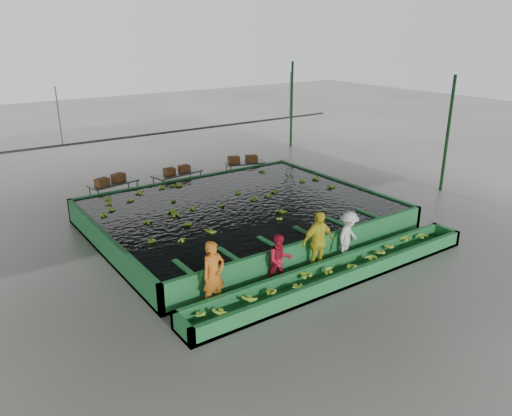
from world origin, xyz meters
TOP-DOWN VIEW (x-y plane):
  - ground at (0.00, 0.00)m, footprint 80.00×80.00m
  - shed_roof at (0.00, 0.00)m, footprint 20.00×22.00m
  - shed_posts at (0.00, 0.00)m, footprint 20.00×22.00m
  - flotation_tank at (0.00, 1.50)m, footprint 10.00×8.00m
  - tank_water at (0.00, 1.50)m, footprint 9.70×7.70m
  - sorting_trough at (0.00, -3.60)m, footprint 10.00×1.00m
  - cableway_rail at (0.00, 5.00)m, footprint 0.08×0.08m
  - rail_hanger_left at (-5.00, 5.00)m, footprint 0.04×0.04m
  - rail_hanger_right at (5.00, 5.00)m, footprint 0.04×0.04m
  - worker_a at (-3.61, -2.80)m, footprint 0.72×0.52m
  - worker_b at (-1.50, -2.80)m, footprint 0.86×0.76m
  - worker_c at (-0.10, -2.80)m, footprint 1.14×0.54m
  - worker_d at (1.14, -2.80)m, footprint 1.19×0.95m
  - packing_table_left at (-2.85, 6.57)m, footprint 2.08×1.15m
  - packing_table_mid at (-0.20, 6.13)m, footprint 2.27×1.22m
  - packing_table_right at (3.48, 6.36)m, footprint 1.98×1.19m
  - box_stack_left at (-2.97, 6.54)m, footprint 1.39×0.81m
  - box_stack_mid at (-0.19, 6.16)m, footprint 1.21×0.42m
  - box_stack_right at (3.37, 6.44)m, footprint 1.44×0.83m
  - floating_bananas at (0.00, 2.30)m, footprint 9.40×6.41m
  - trough_bananas at (0.00, -3.60)m, footprint 8.67×0.58m

SIDE VIEW (x-z plane):
  - ground at x=0.00m, z-range 0.00..0.00m
  - sorting_trough at x=0.00m, z-range 0.00..0.50m
  - trough_bananas at x=0.00m, z-range 0.34..0.46m
  - packing_table_right at x=3.48m, z-range 0.00..0.84m
  - packing_table_left at x=-2.85m, z-range 0.00..0.90m
  - flotation_tank at x=0.00m, z-range 0.00..0.90m
  - packing_table_mid at x=-0.20m, z-range 0.00..0.98m
  - worker_b at x=-1.50m, z-range 0.00..1.50m
  - worker_d at x=1.14m, z-range 0.00..1.61m
  - box_stack_right at x=3.37m, z-range 0.69..0.99m
  - tank_water at x=0.00m, z-range 0.85..0.85m
  - floating_bananas at x=0.00m, z-range 0.79..0.91m
  - box_stack_left at x=-2.97m, z-range 0.75..1.04m
  - worker_a at x=-3.61m, z-range 0.00..1.83m
  - worker_c at x=-0.10m, z-range 0.00..1.89m
  - box_stack_mid at x=-0.19m, z-range 0.85..1.11m
  - shed_posts at x=0.00m, z-range 0.00..5.00m
  - cableway_rail at x=0.00m, z-range -4.00..10.00m
  - rail_hanger_left at x=-5.00m, z-range 3.00..5.00m
  - rail_hanger_right at x=5.00m, z-range 3.00..5.00m
  - shed_roof at x=0.00m, z-range 4.98..5.02m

